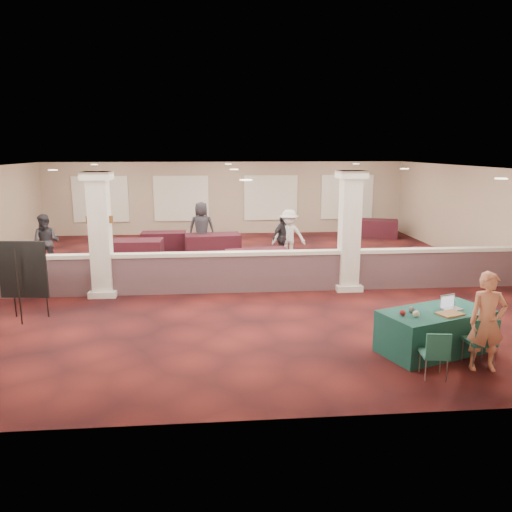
{
  "coord_description": "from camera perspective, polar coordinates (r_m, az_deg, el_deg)",
  "views": [
    {
      "loc": [
        -0.64,
        -14.37,
        3.75
      ],
      "look_at": [
        0.45,
        -2.0,
        1.08
      ],
      "focal_mm": 35.0,
      "sensor_mm": 36.0,
      "label": 1
    }
  ],
  "objects": [
    {
      "name": "sconce_left",
      "position": [
        13.37,
        -18.63,
        3.97
      ],
      "size": [
        0.12,
        0.12,
        0.18
      ],
      "color": "brown",
      "rests_on": "column_left"
    },
    {
      "name": "far_table_front_right",
      "position": [
        16.67,
        20.45,
        -0.43
      ],
      "size": [
        1.84,
        1.15,
        0.69
      ],
      "primitive_type": "cube",
      "rotation": [
        0.0,
        0.0,
        -0.19
      ],
      "color": "black",
      "rests_on": "ground"
    },
    {
      "name": "laptop_base",
      "position": [
        10.13,
        21.47,
        -5.64
      ],
      "size": [
        0.42,
        0.36,
        0.02
      ],
      "primitive_type": "cube",
      "rotation": [
        0.0,
        0.0,
        0.35
      ],
      "color": "silver",
      "rests_on": "near_table"
    },
    {
      "name": "easel_board",
      "position": [
        12.07,
        -25.08,
        -1.52
      ],
      "size": [
        1.06,
        0.57,
        1.8
      ],
      "rotation": [
        0.0,
        0.0,
        -0.1
      ],
      "color": "black",
      "rests_on": "ground"
    },
    {
      "name": "screen_glow",
      "position": [
        10.18,
        21.05,
        -4.86
      ],
      "size": [
        0.31,
        0.12,
        0.21
      ],
      "primitive_type": "cube",
      "rotation": [
        0.0,
        0.0,
        0.35
      ],
      "color": "silver",
      "rests_on": "near_table"
    },
    {
      "name": "conf_chair_side",
      "position": [
        8.87,
        19.86,
        -10.19
      ],
      "size": [
        0.47,
        0.47,
        0.83
      ],
      "rotation": [
        0.0,
        0.0,
        -0.13
      ],
      "color": "#1B5043",
      "rests_on": "ground"
    },
    {
      "name": "partition_wall",
      "position": [
        13.28,
        -2.13,
        -1.75
      ],
      "size": [
        15.6,
        0.28,
        1.1
      ],
      "color": "#54393F",
      "rests_on": "ground"
    },
    {
      "name": "woman",
      "position": [
        9.44,
        24.9,
        -6.83
      ],
      "size": [
        0.67,
        0.5,
        1.74
      ],
      "primitive_type": "imported",
      "rotation": [
        0.0,
        0.0,
        -0.13
      ],
      "color": "#D07C5A",
      "rests_on": "ground"
    },
    {
      "name": "sconce_right",
      "position": [
        13.25,
        -16.27,
        4.05
      ],
      "size": [
        0.12,
        0.12,
        0.18
      ],
      "color": "brown",
      "rests_on": "column_left"
    },
    {
      "name": "column_right",
      "position": [
        13.54,
        10.63,
        2.94
      ],
      "size": [
        0.72,
        0.72,
        3.2
      ],
      "color": "silver",
      "rests_on": "ground"
    },
    {
      "name": "knitting",
      "position": [
        9.8,
        21.29,
        -6.18
      ],
      "size": [
        0.52,
        0.46,
        0.03
      ],
      "primitive_type": "cube",
      "rotation": [
        0.0,
        0.0,
        0.35
      ],
      "color": "#AC671B",
      "rests_on": "near_table"
    },
    {
      "name": "far_table_back_center",
      "position": [
        17.89,
        -4.95,
        1.26
      ],
      "size": [
        2.02,
        1.16,
        0.78
      ],
      "primitive_type": "cube",
      "rotation": [
        0.0,
        0.0,
        0.1
      ],
      "color": "black",
      "rests_on": "ground"
    },
    {
      "name": "laptop_screen",
      "position": [
        10.18,
        21.02,
        -4.76
      ],
      "size": [
        0.34,
        0.14,
        0.24
      ],
      "primitive_type": "cube",
      "rotation": [
        0.0,
        0.0,
        0.35
      ],
      "color": "silver",
      "rests_on": "near_table"
    },
    {
      "name": "conf_chair_main",
      "position": [
        9.62,
        24.45,
        -8.54
      ],
      "size": [
        0.46,
        0.46,
        0.91
      ],
      "rotation": [
        0.0,
        0.0,
        0.01
      ],
      "color": "#1B5043",
      "rests_on": "ground"
    },
    {
      "name": "yarn_cream",
      "position": [
        9.45,
        17.83,
        -6.32
      ],
      "size": [
        0.12,
        0.12,
        0.12
      ],
      "primitive_type": "sphere",
      "color": "beige",
      "rests_on": "near_table"
    },
    {
      "name": "yarn_grey",
      "position": [
        9.69,
        17.34,
        -5.85
      ],
      "size": [
        0.11,
        0.11,
        0.11
      ],
      "primitive_type": "sphere",
      "color": "#4F4F54",
      "rests_on": "near_table"
    },
    {
      "name": "far_table_front_left",
      "position": [
        17.2,
        -13.85,
        0.51
      ],
      "size": [
        1.97,
        1.04,
        0.78
      ],
      "primitive_type": "cube",
      "rotation": [
        0.0,
        0.0,
        -0.04
      ],
      "color": "black",
      "rests_on": "ground"
    },
    {
      "name": "far_table_back_left",
      "position": [
        19.28,
        -10.5,
        1.73
      ],
      "size": [
        1.67,
        0.85,
        0.67
      ],
      "primitive_type": "cube",
      "rotation": [
        0.0,
        0.0,
        0.02
      ],
      "color": "black",
      "rests_on": "ground"
    },
    {
      "name": "attendee_c",
      "position": [
        17.05,
        3.05,
        2.12
      ],
      "size": [
        0.99,
        0.95,
        1.58
      ],
      "primitive_type": "imported",
      "rotation": [
        0.0,
        0.0,
        0.72
      ],
      "color": "black",
      "rests_on": "ground"
    },
    {
      "name": "wall_front",
      "position": [
        6.76,
        0.65,
        -6.44
      ],
      "size": [
        16.0,
        0.04,
        3.2
      ],
      "primitive_type": "cube",
      "color": "gray",
      "rests_on": "ground"
    },
    {
      "name": "wall_back",
      "position": [
        22.49,
        -3.41,
        6.62
      ],
      "size": [
        16.0,
        0.04,
        3.2
      ],
      "primitive_type": "cube",
      "color": "gray",
      "rests_on": "ground"
    },
    {
      "name": "column_left",
      "position": [
        13.36,
        -17.36,
        2.47
      ],
      "size": [
        0.72,
        0.72,
        3.2
      ],
      "color": "silver",
      "rests_on": "ground"
    },
    {
      "name": "scissors",
      "position": [
        10.25,
        23.97,
        -5.67
      ],
      "size": [
        0.13,
        0.08,
        0.01
      ],
      "primitive_type": "cube",
      "rotation": [
        0.0,
        0.0,
        0.35
      ],
      "color": "red",
      "rests_on": "near_table"
    },
    {
      "name": "attendee_b",
      "position": [
        16.98,
        3.76,
        2.36
      ],
      "size": [
        1.19,
        0.68,
        1.75
      ],
      "primitive_type": "imported",
      "rotation": [
        0.0,
        0.0,
        -0.16
      ],
      "color": "#B9B9B5",
      "rests_on": "ground"
    },
    {
      "name": "ceiling",
      "position": [
        14.4,
        -2.53,
        9.93
      ],
      "size": [
        16.0,
        16.0,
        0.02
      ],
      "primitive_type": "cube",
      "color": "silver",
      "rests_on": "wall_back"
    },
    {
      "name": "far_table_back_right",
      "position": [
        22.28,
        13.46,
        3.1
      ],
      "size": [
        2.07,
        1.49,
        0.76
      ],
      "primitive_type": "cube",
      "rotation": [
        0.0,
        0.0,
        -0.33
      ],
      "color": "black",
      "rests_on": "ground"
    },
    {
      "name": "yarn_red",
      "position": [
        9.46,
        16.42,
        -6.24
      ],
      "size": [
        0.11,
        0.11,
        0.11
      ],
      "primitive_type": "sphere",
      "color": "maroon",
      "rests_on": "near_table"
    },
    {
      "name": "attendee_d",
      "position": [
        18.1,
        -6.23,
        3.17
      ],
      "size": [
        0.97,
        0.57,
        1.91
      ],
      "primitive_type": "imported",
      "rotation": [
        0.0,
        0.0,
        3.08
      ],
      "color": "black",
      "rests_on": "ground"
    },
    {
      "name": "attendee_a",
      "position": [
        17.14,
        -22.83,
        1.5
      ],
      "size": [
        0.84,
        0.48,
        1.74
      ],
      "primitive_type": "imported",
      "rotation": [
        0.0,
        0.0,
        -0.02
      ],
      "color": "black",
      "rests_on": "ground"
    },
    {
      "name": "far_table_front_center",
      "position": [
        15.12,
        0.24,
        -0.75
      ],
      "size": [
        2.02,
        1.27,
        0.76
      ],
      "primitive_type": "cube",
      "rotation": [
        0.0,
        0.0,
        0.19
      ],
      "color": "black",
      "rests_on": "ground"
    },
    {
      "name": "near_table",
      "position": [
        10.07,
        19.77,
        -8.07
      ],
      "size": [
        2.3,
        1.68,
        0.8
      ],
      "primitive_type": "cube",
      "rotation": [
        0.0,
        0.0,
        0.35
      ],
      "color": "#0E342B",
      "rests_on": "ground"
    },
    {
      "name": "ground",
      "position": [
        14.87,
        -2.41,
        -2.49
      ],
      "size": [
        16.0,
        16.0,
        0.0
      ],
      "primitive_type": "plane",
      "color": "#4B1412",
      "rests_on": "ground"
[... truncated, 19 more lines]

